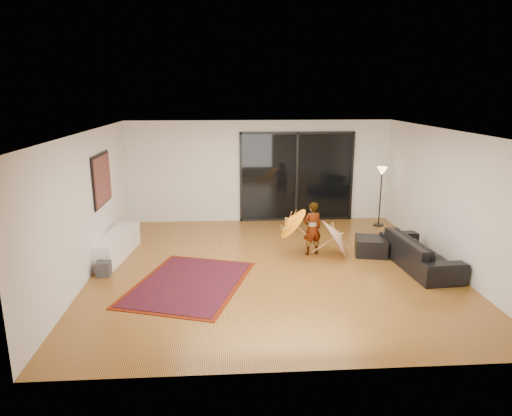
{
  "coord_description": "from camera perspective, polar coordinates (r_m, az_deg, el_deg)",
  "views": [
    {
      "loc": [
        -0.89,
        -8.5,
        3.41
      ],
      "look_at": [
        -0.29,
        0.54,
        1.1
      ],
      "focal_mm": 32.0,
      "sensor_mm": 36.0,
      "label": 1
    }
  ],
  "objects": [
    {
      "name": "child",
      "position": [
        9.82,
        7.03,
        -2.57
      ],
      "size": [
        0.48,
        0.38,
        1.16
      ],
      "primitive_type": "imported",
      "rotation": [
        0.0,
        0.0,
        3.42
      ],
      "color": "#999999",
      "rests_on": "floor"
    },
    {
      "name": "wall_left",
      "position": [
        9.13,
        -20.31,
        0.35
      ],
      "size": [
        0.0,
        7.0,
        7.0
      ],
      "primitive_type": "plane",
      "rotation": [
        1.57,
        0.0,
        1.57
      ],
      "color": "silver",
      "rests_on": "floor"
    },
    {
      "name": "wall_back",
      "position": [
        12.21,
        0.44,
        4.59
      ],
      "size": [
        7.0,
        0.0,
        7.0
      ],
      "primitive_type": "plane",
      "rotation": [
        1.57,
        0.0,
        0.0
      ],
      "color": "silver",
      "rests_on": "floor"
    },
    {
      "name": "floor_lamp",
      "position": [
        12.18,
        15.42,
        3.44
      ],
      "size": [
        0.27,
        0.27,
        1.55
      ],
      "color": "black",
      "rests_on": "floor"
    },
    {
      "name": "parasol_white",
      "position": [
        9.83,
        10.63,
        -3.15
      ],
      "size": [
        0.67,
        0.94,
        0.97
      ],
      "rotation": [
        0.0,
        1.0,
        0.0
      ],
      "color": "silver",
      "rests_on": "floor"
    },
    {
      "name": "wall_front",
      "position": [
        5.48,
        5.87,
        -7.87
      ],
      "size": [
        7.0,
        0.0,
        7.0
      ],
      "primitive_type": "plane",
      "rotation": [
        -1.57,
        0.0,
        0.0
      ],
      "color": "silver",
      "rests_on": "floor"
    },
    {
      "name": "floor",
      "position": [
        9.2,
        2.03,
        -7.46
      ],
      "size": [
        7.0,
        7.0,
        0.0
      ],
      "primitive_type": "plane",
      "color": "#AC732F",
      "rests_on": "ground"
    },
    {
      "name": "persian_rug",
      "position": [
        8.55,
        -8.33,
        -9.31
      ],
      "size": [
        2.53,
        3.0,
        0.02
      ],
      "rotation": [
        0.0,
        0.0,
        -0.31
      ],
      "color": "#5C1807",
      "rests_on": "floor"
    },
    {
      "name": "sliding_door",
      "position": [
        12.32,
        5.1,
        3.91
      ],
      "size": [
        3.06,
        0.07,
        2.4
      ],
      "color": "black",
      "rests_on": "wall_back"
    },
    {
      "name": "speaker",
      "position": [
        9.23,
        -18.5,
        -7.21
      ],
      "size": [
        0.25,
        0.25,
        0.28
      ],
      "primitive_type": "cube",
      "rotation": [
        0.0,
        0.0,
        -0.01
      ],
      "color": "#424244",
      "rests_on": "floor"
    },
    {
      "name": "sofa",
      "position": [
        9.71,
        19.81,
        -5.21
      ],
      "size": [
        0.98,
        2.17,
        0.62
      ],
      "primitive_type": "imported",
      "rotation": [
        0.0,
        0.0,
        1.65
      ],
      "color": "black",
      "rests_on": "floor"
    },
    {
      "name": "painting",
      "position": [
        10.0,
        -18.69,
        3.41
      ],
      "size": [
        0.04,
        1.28,
        1.08
      ],
      "color": "black",
      "rests_on": "wall_left"
    },
    {
      "name": "wall_right",
      "position": [
        9.79,
        22.95,
        1.0
      ],
      "size": [
        0.0,
        7.0,
        7.0
      ],
      "primitive_type": "plane",
      "rotation": [
        1.57,
        0.0,
        -1.57
      ],
      "color": "silver",
      "rests_on": "floor"
    },
    {
      "name": "parasol_orange",
      "position": [
        9.64,
        3.9,
        -1.86
      ],
      "size": [
        0.63,
        0.77,
        0.86
      ],
      "rotation": [
        0.0,
        -0.87,
        0.0
      ],
      "color": "orange",
      "rests_on": "child"
    },
    {
      "name": "media_console",
      "position": [
        10.14,
        -17.11,
        -4.49
      ],
      "size": [
        0.69,
        1.88,
        0.51
      ],
      "primitive_type": "cube",
      "rotation": [
        0.0,
        0.0,
        -0.13
      ],
      "color": "white",
      "rests_on": "floor"
    },
    {
      "name": "ottoman",
      "position": [
        10.16,
        14.17,
        -4.65
      ],
      "size": [
        0.78,
        0.78,
        0.37
      ],
      "primitive_type": "cube",
      "rotation": [
        0.0,
        0.0,
        -0.22
      ],
      "color": "black",
      "rests_on": "floor"
    },
    {
      "name": "ceiling",
      "position": [
        8.58,
        2.19,
        9.54
      ],
      "size": [
        7.0,
        7.0,
        0.0
      ],
      "primitive_type": "plane",
      "rotation": [
        3.14,
        0.0,
        0.0
      ],
      "color": "white",
      "rests_on": "wall_back"
    }
  ]
}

